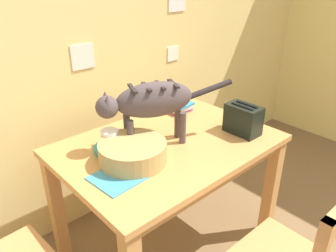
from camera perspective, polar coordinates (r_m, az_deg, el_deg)
name	(u,v)px	position (r m, az deg, el deg)	size (l,w,h in m)	color
wall_rear	(76,36)	(2.10, -15.53, 14.67)	(5.28, 0.11, 2.50)	#F1D27C
dining_table	(168,157)	(1.89, 0.00, -5.29)	(1.18, 0.84, 0.74)	tan
cat	(150,102)	(1.72, -3.07, 4.13)	(0.71, 0.33, 0.35)	#4F4242
saucer_bowl	(111,149)	(1.78, -9.81, -3.86)	(0.17, 0.17, 0.03)	teal
coffee_mug	(110,138)	(1.75, -9.87, -2.06)	(0.14, 0.09, 0.09)	white
magazine	(121,176)	(1.58, -8.05, -8.44)	(0.26, 0.21, 0.01)	#4095BD
book_stack	(180,107)	(2.22, 2.03, 3.21)	(0.17, 0.13, 0.06)	#9655A3
wicker_basket	(133,152)	(1.65, -6.08, -4.44)	(0.34, 0.34, 0.11)	tan
toaster	(243,119)	(1.96, 12.76, 1.12)	(0.12, 0.20, 0.18)	black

